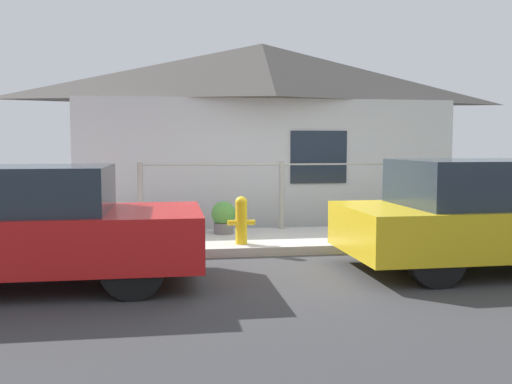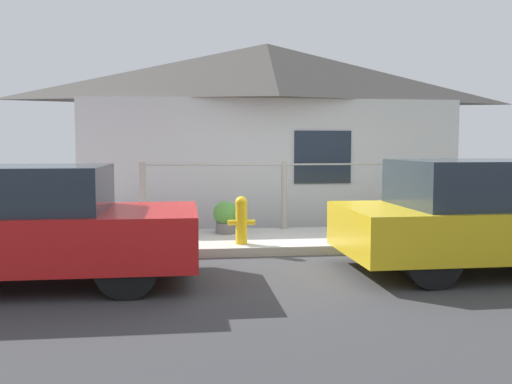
{
  "view_description": "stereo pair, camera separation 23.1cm",
  "coord_description": "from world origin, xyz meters",
  "px_view_note": "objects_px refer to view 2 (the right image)",
  "views": [
    {
      "loc": [
        -1.98,
        -7.88,
        1.6
      ],
      "look_at": [
        -0.68,
        0.3,
        0.9
      ],
      "focal_mm": 40.0,
      "sensor_mm": 36.0,
      "label": 1
    },
    {
      "loc": [
        -1.75,
        -7.91,
        1.6
      ],
      "look_at": [
        -0.68,
        0.3,
        0.9
      ],
      "focal_mm": 40.0,
      "sensor_mm": 36.0,
      "label": 2
    }
  ],
  "objects_px": {
    "car_left": "(20,225)",
    "potted_plant_near_hydrant": "(225,217)",
    "fire_hydrant": "(241,219)",
    "car_right": "(496,215)"
  },
  "relations": [
    {
      "from": "car_left",
      "to": "potted_plant_near_hydrant",
      "type": "xyz_separation_m",
      "value": [
        2.52,
        2.6,
        -0.28
      ]
    },
    {
      "from": "car_left",
      "to": "fire_hydrant",
      "type": "height_order",
      "value": "car_left"
    },
    {
      "from": "fire_hydrant",
      "to": "potted_plant_near_hydrant",
      "type": "height_order",
      "value": "fire_hydrant"
    },
    {
      "from": "fire_hydrant",
      "to": "car_left",
      "type": "bearing_deg",
      "value": -149.2
    },
    {
      "from": "car_right",
      "to": "car_left",
      "type": "bearing_deg",
      "value": 179.51
    },
    {
      "from": "car_left",
      "to": "fire_hydrant",
      "type": "distance_m",
      "value": 3.13
    },
    {
      "from": "car_right",
      "to": "potted_plant_near_hydrant",
      "type": "xyz_separation_m",
      "value": [
        -3.21,
        2.6,
        -0.29
      ]
    },
    {
      "from": "car_right",
      "to": "potted_plant_near_hydrant",
      "type": "bearing_deg",
      "value": 140.54
    },
    {
      "from": "car_right",
      "to": "potted_plant_near_hydrant",
      "type": "relative_size",
      "value": 7.49
    },
    {
      "from": "car_right",
      "to": "fire_hydrant",
      "type": "height_order",
      "value": "car_right"
    }
  ]
}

